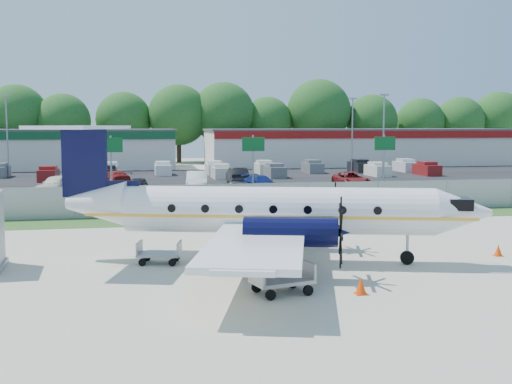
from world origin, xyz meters
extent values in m
plane|color=beige|center=(0.00, 0.00, 0.00)|extent=(170.00, 170.00, 0.00)
cube|color=#2D561E|center=(0.00, 12.00, 0.01)|extent=(170.00, 4.00, 0.02)
cube|color=black|center=(0.00, 19.00, 0.01)|extent=(170.00, 8.00, 0.02)
cube|color=black|center=(0.00, 40.00, 0.01)|extent=(170.00, 32.00, 0.02)
cube|color=gray|center=(0.00, 14.00, 1.00)|extent=(120.00, 0.02, 1.90)
cube|color=gray|center=(0.00, 14.00, 1.98)|extent=(120.00, 0.06, 0.06)
cube|color=gray|center=(0.00, 14.00, 0.05)|extent=(120.00, 0.06, 0.06)
cube|color=silver|center=(26.00, 62.00, 2.50)|extent=(44.00, 12.00, 5.00)
cube|color=#474749|center=(26.00, 62.00, 5.12)|extent=(44.40, 12.40, 0.24)
cube|color=maroon|center=(26.00, 55.90, 4.50)|extent=(44.00, 0.20, 1.00)
cylinder|color=gray|center=(-8.00, 23.00, 2.50)|extent=(0.14, 0.14, 5.00)
cube|color=#0C5923|center=(-8.00, 22.85, 4.30)|extent=(1.80, 0.08, 1.10)
cylinder|color=gray|center=(3.00, 23.00, 2.50)|extent=(0.14, 0.14, 5.00)
cube|color=#0C5923|center=(3.00, 22.85, 4.30)|extent=(1.80, 0.08, 1.10)
cylinder|color=gray|center=(14.00, 23.00, 2.50)|extent=(0.14, 0.14, 5.00)
cube|color=#0C5923|center=(14.00, 22.85, 4.30)|extent=(1.80, 0.08, 1.10)
cylinder|color=gray|center=(20.00, 38.00, 4.50)|extent=(0.18, 0.18, 9.00)
cube|color=gray|center=(20.00, 38.00, 9.00)|extent=(0.90, 0.35, 0.18)
cylinder|color=gray|center=(-20.00, 48.00, 4.50)|extent=(0.18, 0.18, 9.00)
cube|color=gray|center=(-20.00, 48.00, 9.00)|extent=(0.90, 0.35, 0.18)
cylinder|color=gray|center=(20.00, 48.00, 4.50)|extent=(0.18, 0.18, 9.00)
cube|color=gray|center=(20.00, 48.00, 9.00)|extent=(0.90, 0.35, 0.18)
cylinder|color=white|center=(-0.33, -0.77, 2.23)|extent=(13.04, 5.44, 1.97)
cone|color=white|center=(7.02, -2.85, 2.23)|extent=(2.74, 2.52, 1.97)
cone|color=white|center=(-7.88, 1.37, 2.44)|extent=(3.14, 2.64, 1.97)
cube|color=black|center=(6.82, -2.79, 2.60)|extent=(1.27, 1.56, 0.47)
cube|color=white|center=(-0.83, -0.62, 1.66)|extent=(8.19, 18.51, 0.23)
cylinder|color=black|center=(-0.55, -3.84, 1.82)|extent=(3.71, 2.06, 1.14)
cylinder|color=black|center=(1.09, 1.96, 1.82)|extent=(3.71, 2.06, 1.14)
cube|color=black|center=(-8.38, 1.51, 4.21)|extent=(1.95, 0.72, 3.01)
cube|color=white|center=(-8.48, 1.54, 5.72)|extent=(4.16, 6.88, 0.15)
cylinder|color=gray|center=(4.87, -2.24, 0.68)|extent=(0.12, 0.12, 1.35)
cylinder|color=black|center=(4.87, -2.24, 0.29)|extent=(0.61, 0.34, 0.58)
cylinder|color=black|center=(-1.65, -3.53, 0.33)|extent=(0.75, 0.58, 0.67)
cylinder|color=black|center=(-0.01, 2.28, 0.33)|extent=(0.75, 0.58, 0.67)
cube|color=white|center=(-2.31, -2.02, 0.47)|extent=(2.49, 2.07, 0.60)
cube|color=white|center=(-1.92, -2.20, 0.95)|extent=(1.32, 1.41, 0.43)
cube|color=black|center=(-1.57, -2.36, 0.96)|extent=(0.53, 0.92, 0.34)
cylinder|color=black|center=(-3.30, -2.31, 0.26)|extent=(0.55, 0.39, 0.52)
cylinder|color=black|center=(-2.74, -1.09, 0.26)|extent=(0.55, 0.39, 0.52)
cylinder|color=black|center=(-1.89, -2.95, 0.26)|extent=(0.55, 0.39, 0.52)
cylinder|color=black|center=(-1.33, -1.73, 0.26)|extent=(0.55, 0.39, 0.52)
cube|color=gray|center=(-1.34, -5.85, 0.46)|extent=(2.27, 1.68, 0.12)
cube|color=gray|center=(-2.28, -6.08, 0.76)|extent=(0.37, 1.21, 0.61)
cube|color=gray|center=(-0.40, -5.62, 0.76)|extent=(0.37, 1.21, 0.61)
cylinder|color=black|center=(-1.90, -6.56, 0.18)|extent=(0.39, 0.21, 0.37)
cylinder|color=black|center=(-2.17, -5.48, 0.18)|extent=(0.39, 0.21, 0.37)
cylinder|color=black|center=(-0.52, -6.22, 0.18)|extent=(0.39, 0.21, 0.37)
cylinder|color=black|center=(-0.79, -5.13, 0.18)|extent=(0.39, 0.21, 0.37)
cube|color=gray|center=(-5.31, -0.13, 0.40)|extent=(1.98, 1.44, 0.11)
cube|color=gray|center=(-6.14, 0.06, 0.67)|extent=(0.31, 1.06, 0.54)
cube|color=gray|center=(-4.49, -0.32, 0.67)|extent=(0.31, 1.06, 0.54)
cylinder|color=black|center=(-6.03, -0.47, 0.16)|extent=(0.34, 0.18, 0.32)
cylinder|color=black|center=(-5.81, 0.49, 0.16)|extent=(0.34, 0.18, 0.32)
cylinder|color=black|center=(-4.81, -0.75, 0.16)|extent=(0.34, 0.18, 0.32)
cylinder|color=black|center=(-4.59, 0.21, 0.16)|extent=(0.34, 0.18, 0.32)
cone|color=#ED4107|center=(9.60, -1.36, 0.27)|extent=(0.35, 0.35, 0.53)
cube|color=#ED4107|center=(9.60, -1.36, 0.01)|extent=(0.37, 0.37, 0.03)
cone|color=#ED4107|center=(1.32, -6.39, 0.30)|extent=(0.40, 0.40, 0.59)
cube|color=#ED4107|center=(1.32, -6.39, 0.02)|extent=(0.42, 0.42, 0.03)
cone|color=#ED4107|center=(1.54, 12.20, 0.28)|extent=(0.38, 0.38, 0.56)
cube|color=#ED4107|center=(1.54, 12.20, 0.02)|extent=(0.40, 0.40, 0.03)
imported|color=maroon|center=(-13.27, 16.83, 0.00)|extent=(5.98, 3.30, 1.59)
imported|color=black|center=(0.69, 20.28, 0.00)|extent=(4.94, 3.23, 1.54)
imported|color=beige|center=(-12.69, 28.84, 0.00)|extent=(3.67, 5.20, 1.64)
imported|color=black|center=(-5.99, 28.24, 0.00)|extent=(1.98, 4.14, 1.36)
imported|color=silver|center=(-0.82, 29.50, 0.00)|extent=(2.42, 5.40, 1.72)
imported|color=navy|center=(4.68, 28.31, 0.00)|extent=(3.06, 5.02, 1.36)
imported|color=maroon|center=(13.44, 29.36, 0.00)|extent=(2.69, 5.51, 1.51)
imported|color=maroon|center=(-8.11, 35.46, 0.00)|extent=(3.61, 5.52, 1.49)
imported|color=black|center=(3.73, 35.44, 0.00)|extent=(1.80, 4.97, 1.63)
camera|label=1|loc=(-6.29, -26.96, 5.83)|focal=45.00mm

